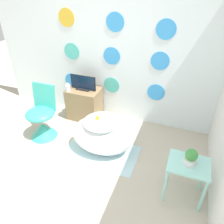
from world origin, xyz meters
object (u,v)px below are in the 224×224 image
object	(u,v)px
potted_plant_left	(191,157)
bathtub	(102,135)
chair	(42,121)
vase	(68,88)
tv	(83,84)

from	to	relation	value
potted_plant_left	bathtub	bearing A→B (deg)	160.47
chair	vase	xyz separation A→B (m)	(0.17, 0.59, 0.35)
chair	potted_plant_left	bearing A→B (deg)	-10.16
chair	vase	bearing A→B (deg)	74.27
chair	bathtub	bearing A→B (deg)	1.72
vase	bathtub	bearing A→B (deg)	-33.35
chair	vase	distance (m)	0.71
chair	tv	distance (m)	0.92
tv	vase	size ratio (longest dim) A/B	3.42
chair	tv	bearing A→B (deg)	61.77
vase	chair	bearing A→B (deg)	-105.73
vase	potted_plant_left	world-z (taller)	potted_plant_left
bathtub	vase	bearing A→B (deg)	146.65
bathtub	vase	size ratio (longest dim) A/B	6.78
vase	potted_plant_left	bearing A→B (deg)	-25.64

